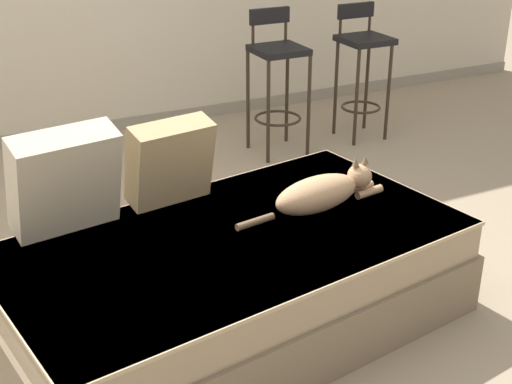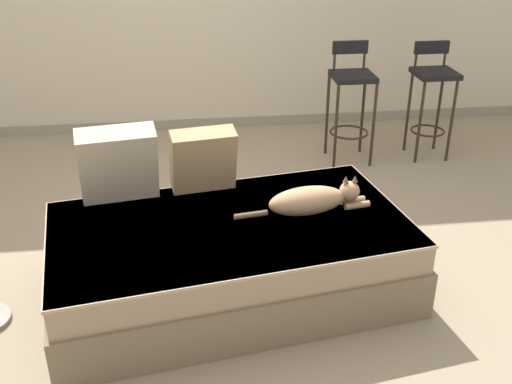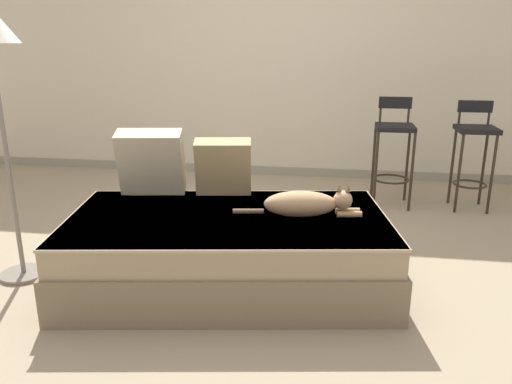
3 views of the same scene
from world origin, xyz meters
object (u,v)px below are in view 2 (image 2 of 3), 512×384
at_px(throw_pillow_corner, 118,164).
at_px(bar_stool_by_doorway, 432,89).
at_px(throw_pillow_middle, 203,159).
at_px(bar_stool_near_window, 351,94).
at_px(couch, 231,257).
at_px(cat, 312,200).

xyz_separation_m(throw_pillow_corner, bar_stool_by_doorway, (2.34, 1.39, -0.09)).
height_order(throw_pillow_corner, throw_pillow_middle, throw_pillow_corner).
bearing_deg(throw_pillow_middle, bar_stool_near_window, 47.16).
distance_m(throw_pillow_corner, bar_stool_by_doorway, 2.73).
relative_size(couch, bar_stool_by_doorway, 2.18).
bearing_deg(cat, throw_pillow_corner, 165.03).
xyz_separation_m(cat, bar_stool_near_window, (0.66, 1.66, 0.05)).
bearing_deg(throw_pillow_corner, bar_stool_by_doorway, 30.65).
relative_size(throw_pillow_middle, bar_stool_near_window, 0.41).
height_order(cat, bar_stool_near_window, bar_stool_near_window).
distance_m(throw_pillow_corner, cat, 1.06).
bearing_deg(bar_stool_near_window, throw_pillow_corner, -140.42).
bearing_deg(throw_pillow_corner, couch, -30.04).
relative_size(couch, throw_pillow_corner, 4.47).
distance_m(couch, throw_pillow_corner, 0.79).
relative_size(throw_pillow_corner, bar_stool_by_doorway, 0.49).
bearing_deg(bar_stool_by_doorway, throw_pillow_corner, -149.35).
relative_size(couch, throw_pillow_middle, 5.19).
xyz_separation_m(throw_pillow_middle, bar_stool_near_window, (1.22, 1.32, -0.07)).
height_order(throw_pillow_middle, cat, throw_pillow_middle).
distance_m(bar_stool_near_window, bar_stool_by_doorway, 0.66).
bearing_deg(throw_pillow_corner, throw_pillow_middle, 9.08).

